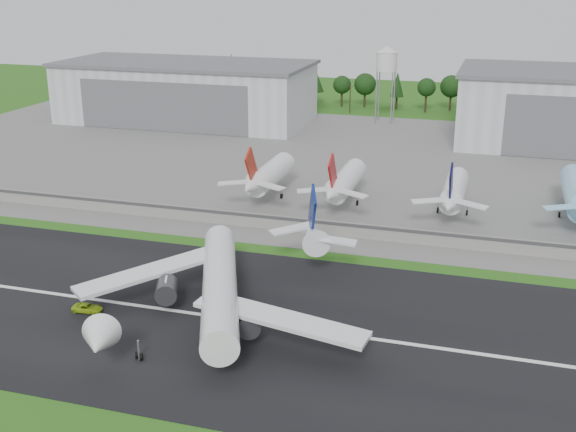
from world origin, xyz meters
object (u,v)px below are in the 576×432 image
(main_airliner, at_px, (218,293))
(parked_jet_red_b, at_px, (343,183))
(parked_jet_navy, at_px, (453,193))
(ground_vehicle, at_px, (87,308))
(parked_jet_red_a, at_px, (267,176))

(main_airliner, xyz_separation_m, parked_jet_red_b, (6.54, 66.96, 1.25))
(main_airliner, bearing_deg, parked_jet_navy, -138.60)
(ground_vehicle, xyz_separation_m, parked_jet_red_a, (9.29, 71.27, 5.44))
(main_airliner, height_order, parked_jet_red_a, main_airliner)
(main_airliner, distance_m, parked_jet_red_a, 68.36)
(main_airliner, bearing_deg, ground_vehicle, -11.29)
(parked_jet_red_a, bearing_deg, main_airliner, -78.52)
(ground_vehicle, relative_size, parked_jet_red_a, 0.17)
(parked_jet_red_a, distance_m, parked_jet_navy, 47.25)
(ground_vehicle, distance_m, parked_jet_red_b, 77.28)
(parked_jet_navy, bearing_deg, ground_vehicle, -128.44)
(parked_jet_red_a, distance_m, parked_jet_red_b, 20.14)
(main_airliner, xyz_separation_m, parked_jet_red_a, (-13.60, 66.98, 1.38))
(main_airliner, height_order, parked_jet_red_b, main_airliner)
(parked_jet_red_a, height_order, parked_jet_red_b, parked_jet_red_a)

